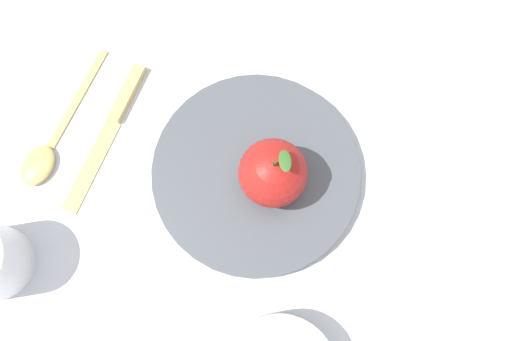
% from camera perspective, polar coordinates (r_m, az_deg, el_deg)
% --- Properties ---
extents(ground_plane, '(2.40, 2.40, 0.00)m').
position_cam_1_polar(ground_plane, '(0.58, -3.19, -0.16)').
color(ground_plane, silver).
extents(dinner_plate, '(0.23, 0.23, 0.02)m').
position_cam_1_polar(dinner_plate, '(0.57, -0.00, -0.27)').
color(dinner_plate, '#4C5156').
rests_on(dinner_plate, ground_plane).
extents(apple, '(0.07, 0.07, 0.08)m').
position_cam_1_polar(apple, '(0.53, 1.89, -0.30)').
color(apple, '#B21E19').
rests_on(apple, dinner_plate).
extents(knife, '(0.11, 0.16, 0.01)m').
position_cam_1_polar(knife, '(0.61, -15.52, 5.05)').
color(knife, '#D8B766').
rests_on(knife, ground_plane).
extents(spoon, '(0.12, 0.16, 0.01)m').
position_cam_1_polar(spoon, '(0.62, -21.97, 2.18)').
color(spoon, '#D8B766').
rests_on(spoon, ground_plane).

